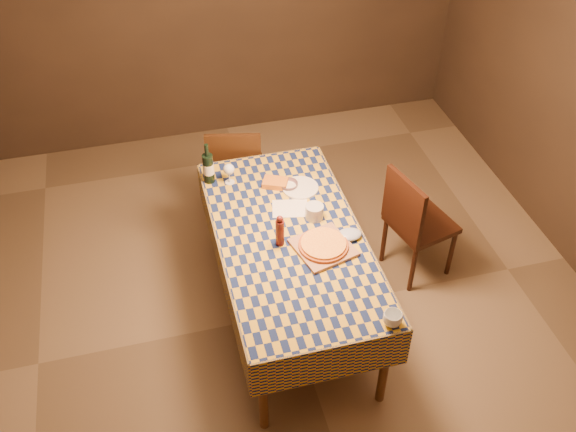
{
  "coord_description": "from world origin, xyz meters",
  "views": [
    {
      "loc": [
        -0.77,
        -2.93,
        3.61
      ],
      "look_at": [
        0.0,
        0.05,
        0.9
      ],
      "focal_mm": 40.0,
      "sensor_mm": 36.0,
      "label": 1
    }
  ],
  "objects_px": {
    "pizza": "(323,244)",
    "chair_right": "(414,220)",
    "white_plate": "(300,188)",
    "cutting_board": "(323,247)",
    "bowl": "(289,185)",
    "dining_table": "(290,244)",
    "wine_bottle": "(208,168)",
    "chair_far": "(236,169)"
  },
  "relations": [
    {
      "from": "dining_table",
      "to": "bowl",
      "type": "height_order",
      "value": "bowl"
    },
    {
      "from": "dining_table",
      "to": "bowl",
      "type": "bearing_deg",
      "value": 76.47
    },
    {
      "from": "white_plate",
      "to": "chair_right",
      "type": "height_order",
      "value": "chair_right"
    },
    {
      "from": "cutting_board",
      "to": "white_plate",
      "type": "distance_m",
      "value": 0.62
    },
    {
      "from": "white_plate",
      "to": "bowl",
      "type": "bearing_deg",
      "value": 155.28
    },
    {
      "from": "cutting_board",
      "to": "chair_right",
      "type": "distance_m",
      "value": 0.92
    },
    {
      "from": "wine_bottle",
      "to": "chair_right",
      "type": "bearing_deg",
      "value": -20.08
    },
    {
      "from": "dining_table",
      "to": "white_plate",
      "type": "xyz_separation_m",
      "value": [
        0.19,
        0.45,
        0.08
      ]
    },
    {
      "from": "pizza",
      "to": "chair_right",
      "type": "distance_m",
      "value": 0.92
    },
    {
      "from": "pizza",
      "to": "white_plate",
      "type": "xyz_separation_m",
      "value": [
        0.02,
        0.62,
        -0.03
      ]
    },
    {
      "from": "cutting_board",
      "to": "white_plate",
      "type": "xyz_separation_m",
      "value": [
        0.02,
        0.62,
        -0.0
      ]
    },
    {
      "from": "pizza",
      "to": "wine_bottle",
      "type": "relative_size",
      "value": 1.12
    },
    {
      "from": "wine_bottle",
      "to": "white_plate",
      "type": "xyz_separation_m",
      "value": [
        0.6,
        -0.25,
        -0.11
      ]
    },
    {
      "from": "pizza",
      "to": "dining_table",
      "type": "bearing_deg",
      "value": 136.56
    },
    {
      "from": "wine_bottle",
      "to": "cutting_board",
      "type": "bearing_deg",
      "value": -56.0
    },
    {
      "from": "bowl",
      "to": "wine_bottle",
      "type": "bearing_deg",
      "value": 158.09
    },
    {
      "from": "cutting_board",
      "to": "chair_right",
      "type": "relative_size",
      "value": 0.36
    },
    {
      "from": "bowl",
      "to": "pizza",
      "type": "bearing_deg",
      "value": -85.01
    },
    {
      "from": "dining_table",
      "to": "white_plate",
      "type": "relative_size",
      "value": 7.18
    },
    {
      "from": "dining_table",
      "to": "bowl",
      "type": "distance_m",
      "value": 0.51
    },
    {
      "from": "cutting_board",
      "to": "wine_bottle",
      "type": "bearing_deg",
      "value": 124.0
    },
    {
      "from": "dining_table",
      "to": "pizza",
      "type": "bearing_deg",
      "value": -43.44
    },
    {
      "from": "chair_far",
      "to": "chair_right",
      "type": "relative_size",
      "value": 1.0
    },
    {
      "from": "dining_table",
      "to": "white_plate",
      "type": "bearing_deg",
      "value": 66.84
    },
    {
      "from": "dining_table",
      "to": "chair_right",
      "type": "relative_size",
      "value": 1.98
    },
    {
      "from": "bowl",
      "to": "wine_bottle",
      "type": "height_order",
      "value": "wine_bottle"
    },
    {
      "from": "bowl",
      "to": "chair_far",
      "type": "bearing_deg",
      "value": 113.59
    },
    {
      "from": "dining_table",
      "to": "chair_far",
      "type": "bearing_deg",
      "value": 97.93
    },
    {
      "from": "dining_table",
      "to": "pizza",
      "type": "height_order",
      "value": "pizza"
    },
    {
      "from": "bowl",
      "to": "cutting_board",
      "type": "bearing_deg",
      "value": -85.01
    },
    {
      "from": "white_plate",
      "to": "dining_table",
      "type": "bearing_deg",
      "value": -113.16
    },
    {
      "from": "dining_table",
      "to": "chair_right",
      "type": "distance_m",
      "value": 1.01
    },
    {
      "from": "chair_far",
      "to": "pizza",
      "type": "bearing_deg",
      "value": -75.54
    },
    {
      "from": "pizza",
      "to": "chair_right",
      "type": "relative_size",
      "value": 0.38
    },
    {
      "from": "cutting_board",
      "to": "chair_right",
      "type": "height_order",
      "value": "chair_right"
    },
    {
      "from": "cutting_board",
      "to": "wine_bottle",
      "type": "height_order",
      "value": "wine_bottle"
    },
    {
      "from": "dining_table",
      "to": "pizza",
      "type": "distance_m",
      "value": 0.27
    },
    {
      "from": "chair_far",
      "to": "bowl",
      "type": "bearing_deg",
      "value": -66.41
    },
    {
      "from": "white_plate",
      "to": "chair_far",
      "type": "distance_m",
      "value": 0.79
    },
    {
      "from": "pizza",
      "to": "white_plate",
      "type": "distance_m",
      "value": 0.62
    },
    {
      "from": "pizza",
      "to": "bowl",
      "type": "height_order",
      "value": "pizza"
    },
    {
      "from": "dining_table",
      "to": "bowl",
      "type": "relative_size",
      "value": 14.01
    }
  ]
}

